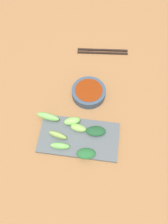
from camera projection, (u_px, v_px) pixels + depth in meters
The scene contains 11 objects.
tabletop at pixel (81, 118), 0.97m from camera, with size 2.10×2.10×0.02m, color brown.
sauce_bowl at pixel (89, 92), 0.99m from camera, with size 0.14×0.14×0.04m.
serving_plate at pixel (79, 138), 0.91m from camera, with size 0.16×0.30×0.01m, color #465055.
broccoli_stalk_0 at pixel (79, 128), 0.91m from camera, with size 0.03×0.06×0.02m, color #75A94D.
broccoli_stalk_1 at pixel (60, 146), 0.88m from camera, with size 0.02×0.07×0.03m, color #62BB51.
broccoli_stalk_2 at pixel (58, 135), 0.89m from camera, with size 0.02×0.07×0.03m, color #799F4B.
broccoli_stalk_3 at pixel (72, 121), 0.92m from camera, with size 0.03×0.06×0.03m, color #75BB55.
broccoli_stalk_4 at pixel (48, 117), 0.93m from camera, with size 0.03×0.09×0.03m, color #66AF54.
broccoli_leafy_5 at pixel (86, 154), 0.86m from camera, with size 0.04×0.07×0.02m, color #1E592B.
broccoli_leafy_6 at pixel (96, 131), 0.91m from camera, with size 0.04×0.07×0.02m, color #184525.
chopsticks at pixel (103, 52), 1.11m from camera, with size 0.05×0.23×0.01m.
Camera 1 is at (0.43, 0.07, 0.88)m, focal length 38.81 mm.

